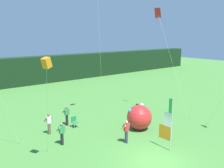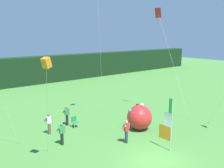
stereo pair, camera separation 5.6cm
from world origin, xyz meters
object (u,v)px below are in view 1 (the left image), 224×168
at_px(person_far_right, 126,131).
at_px(kite_red_diamond_0, 159,19).
at_px(inflatable_balloon, 139,117).
at_px(kite_orange_box_4, 46,64).
at_px(banner_flag, 168,125).
at_px(person_mid_field, 49,123).
at_px(person_near_banner, 67,115).
at_px(person_far_left, 62,133).
at_px(folding_chair, 75,121).

xyz_separation_m(person_far_right, kite_red_diamond_0, (7.40, 3.64, 8.09)).
distance_m(inflatable_balloon, kite_orange_box_4, 9.84).
xyz_separation_m(banner_flag, kite_orange_box_4, (-7.19, 2.35, 4.36)).
height_order(banner_flag, inflatable_balloon, banner_flag).
height_order(person_mid_field, kite_red_diamond_0, kite_red_diamond_0).
relative_size(person_far_right, inflatable_balloon, 0.79).
relative_size(inflatable_balloon, kite_red_diamond_0, 0.21).
height_order(person_far_right, kite_red_diamond_0, kite_red_diamond_0).
xyz_separation_m(person_near_banner, person_far_right, (1.56, -5.73, -0.04)).
bearing_deg(person_far_right, person_far_left, 144.61).
bearing_deg(kite_red_diamond_0, person_far_left, -174.70).
xyz_separation_m(folding_chair, kite_orange_box_4, (-4.49, -5.06, 5.58)).
relative_size(person_near_banner, person_far_right, 1.04).
relative_size(person_mid_field, kite_orange_box_4, 0.26).
height_order(banner_flag, person_near_banner, banner_flag).
relative_size(banner_flag, person_far_left, 2.24).
height_order(person_far_right, inflatable_balloon, inflatable_balloon).
xyz_separation_m(person_far_right, folding_chair, (-1.27, 4.97, -0.37)).
relative_size(person_near_banner, kite_red_diamond_0, 0.17).
xyz_separation_m(person_near_banner, kite_red_diamond_0, (8.96, -2.09, 8.05)).
height_order(person_near_banner, person_far_right, person_near_banner).
relative_size(banner_flag, kite_orange_box_4, 0.56).
height_order(person_near_banner, kite_orange_box_4, kite_orange_box_4).
bearing_deg(person_far_left, folding_chair, 44.30).
xyz_separation_m(person_near_banner, person_far_left, (-2.12, -3.12, -0.06)).
xyz_separation_m(inflatable_balloon, kite_orange_box_4, (-8.32, -1.35, 5.07)).
xyz_separation_m(person_mid_field, person_far_right, (3.55, -4.92, 0.01)).
relative_size(banner_flag, folding_chair, 4.06).
distance_m(banner_flag, person_far_right, 2.96).
relative_size(person_mid_field, person_far_right, 0.99).
height_order(person_near_banner, folding_chair, person_near_banner).
height_order(person_far_left, kite_red_diamond_0, kite_red_diamond_0).
bearing_deg(kite_orange_box_4, person_far_right, 0.98).
distance_m(person_near_banner, inflatable_balloon, 6.08).
xyz_separation_m(banner_flag, kite_red_diamond_0, (5.97, 6.09, 7.24)).
xyz_separation_m(banner_flag, inflatable_balloon, (1.12, 3.70, -0.72)).
relative_size(banner_flag, person_near_banner, 2.10).
height_order(person_near_banner, person_mid_field, person_near_banner).
height_order(kite_red_diamond_0, kite_orange_box_4, kite_red_diamond_0).
bearing_deg(banner_flag, person_far_right, 120.34).
xyz_separation_m(inflatable_balloon, kite_red_diamond_0, (4.84, 2.39, 7.95)).
bearing_deg(person_near_banner, banner_flag, -69.93).
relative_size(person_mid_field, person_far_left, 1.02).
bearing_deg(kite_orange_box_4, person_far_left, 52.45).
relative_size(person_far_left, person_far_right, 0.97).
distance_m(person_near_banner, person_far_right, 5.94).
bearing_deg(kite_red_diamond_0, person_mid_field, 173.35).
relative_size(person_near_banner, person_mid_field, 1.04).
height_order(person_far_left, folding_chair, person_far_left).
bearing_deg(person_far_left, person_far_right, -35.39).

